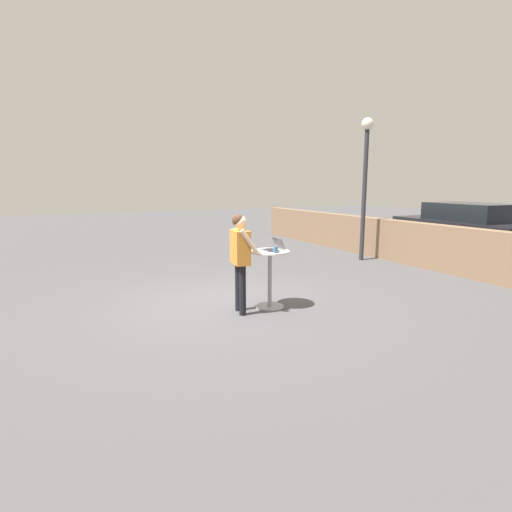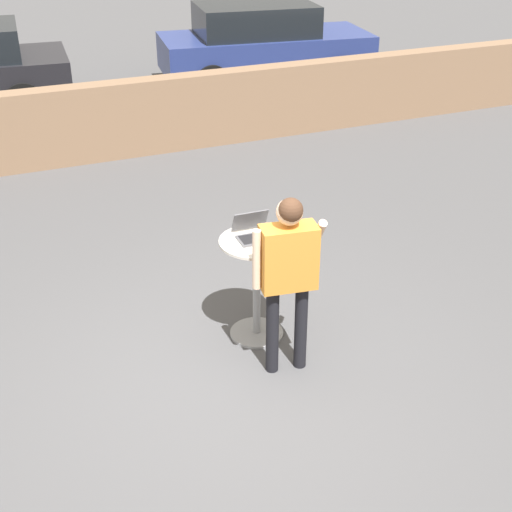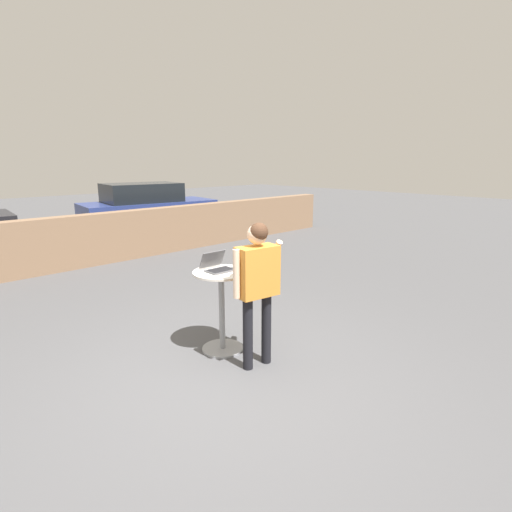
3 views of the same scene
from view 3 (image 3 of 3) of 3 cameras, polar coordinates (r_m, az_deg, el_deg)
ground_plane at (r=4.33m, az=-4.25°, el=-17.83°), size 50.00×50.00×0.00m
pavement_kerb at (r=9.13m, az=-28.23°, el=1.22°), size 17.07×0.35×1.12m
cafe_table at (r=4.79m, az=-4.92°, el=-6.68°), size 0.67×0.67×0.99m
laptop at (r=4.71m, az=-5.53°, el=-1.45°), size 0.33×0.33×0.22m
coffee_mug at (r=4.78m, az=-2.71°, el=-1.15°), size 0.12×0.08×0.10m
standing_person at (r=4.27m, az=0.17°, el=-3.00°), size 0.63×0.34×1.63m
parked_car_further_down at (r=13.34m, az=-15.26°, el=6.76°), size 4.29×2.24×1.55m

